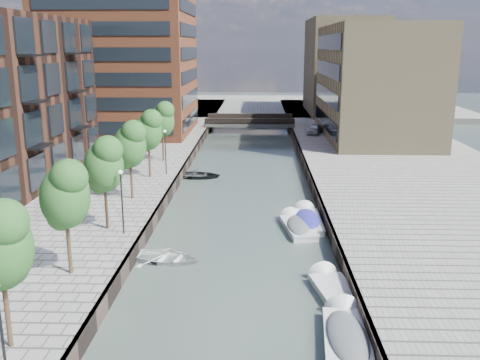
{
  "coord_description": "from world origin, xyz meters",
  "views": [
    {
      "loc": [
        1.2,
        -7.57,
        12.53
      ],
      "look_at": [
        0.0,
        28.15,
        3.5
      ],
      "focal_mm": 40.0,
      "sensor_mm": 36.0,
      "label": 1
    }
  ],
  "objects_px": {
    "tree_2": "(65,193)",
    "motorboat_1": "(346,336)",
    "tree_3": "(104,163)",
    "sloop_3": "(166,261)",
    "tree_4": "(130,144)",
    "tree_5": "(148,129)",
    "sloop_4": "(197,178)",
    "tree_6": "(162,119)",
    "car": "(315,129)",
    "motorboat_3": "(307,220)",
    "motorboat_2": "(335,293)",
    "motorboat_4": "(297,226)",
    "bridge": "(250,122)"
  },
  "relations": [
    {
      "from": "tree_2",
      "to": "motorboat_1",
      "type": "height_order",
      "value": "tree_2"
    },
    {
      "from": "tree_3",
      "to": "sloop_3",
      "type": "relative_size",
      "value": 1.41
    },
    {
      "from": "tree_4",
      "to": "tree_5",
      "type": "xyz_separation_m",
      "value": [
        0.0,
        7.0,
        0.0
      ]
    },
    {
      "from": "tree_4",
      "to": "motorboat_1",
      "type": "height_order",
      "value": "tree_4"
    },
    {
      "from": "tree_2",
      "to": "tree_4",
      "type": "relative_size",
      "value": 1.0
    },
    {
      "from": "sloop_3",
      "to": "sloop_4",
      "type": "bearing_deg",
      "value": 14.8
    },
    {
      "from": "tree_6",
      "to": "car",
      "type": "xyz_separation_m",
      "value": [
        17.33,
        17.64,
        -3.64
      ]
    },
    {
      "from": "tree_2",
      "to": "motorboat_3",
      "type": "distance_m",
      "value": 18.28
    },
    {
      "from": "tree_5",
      "to": "tree_2",
      "type": "bearing_deg",
      "value": -90.0
    },
    {
      "from": "motorboat_2",
      "to": "motorboat_4",
      "type": "bearing_deg",
      "value": 97.05
    },
    {
      "from": "sloop_3",
      "to": "sloop_4",
      "type": "relative_size",
      "value": 0.9
    },
    {
      "from": "sloop_4",
      "to": "motorboat_1",
      "type": "xyz_separation_m",
      "value": [
        9.86,
        -29.34,
        0.23
      ]
    },
    {
      "from": "car",
      "to": "tree_2",
      "type": "bearing_deg",
      "value": -92.65
    },
    {
      "from": "tree_3",
      "to": "car",
      "type": "xyz_separation_m",
      "value": [
        17.33,
        38.64,
        -3.64
      ]
    },
    {
      "from": "motorboat_4",
      "to": "tree_6",
      "type": "bearing_deg",
      "value": 124.94
    },
    {
      "from": "sloop_3",
      "to": "motorboat_1",
      "type": "height_order",
      "value": "motorboat_1"
    },
    {
      "from": "sloop_3",
      "to": "motorboat_3",
      "type": "bearing_deg",
      "value": -37.39
    },
    {
      "from": "motorboat_1",
      "to": "car",
      "type": "distance_m",
      "value": 50.31
    },
    {
      "from": "tree_6",
      "to": "motorboat_3",
      "type": "bearing_deg",
      "value": -51.18
    },
    {
      "from": "tree_2",
      "to": "motorboat_3",
      "type": "xyz_separation_m",
      "value": [
        13.31,
        11.45,
        -5.09
      ]
    },
    {
      "from": "tree_4",
      "to": "tree_6",
      "type": "bearing_deg",
      "value": 90.0
    },
    {
      "from": "tree_2",
      "to": "motorboat_4",
      "type": "relative_size",
      "value": 1.13
    },
    {
      "from": "sloop_3",
      "to": "car",
      "type": "bearing_deg",
      "value": -4.03
    },
    {
      "from": "bridge",
      "to": "motorboat_3",
      "type": "bearing_deg",
      "value": -83.55
    },
    {
      "from": "sloop_3",
      "to": "motorboat_4",
      "type": "bearing_deg",
      "value": -40.36
    },
    {
      "from": "motorboat_1",
      "to": "motorboat_3",
      "type": "relative_size",
      "value": 1.04
    },
    {
      "from": "bridge",
      "to": "tree_2",
      "type": "xyz_separation_m",
      "value": [
        -8.5,
        -54.0,
        3.92
      ]
    },
    {
      "from": "motorboat_4",
      "to": "tree_2",
      "type": "bearing_deg",
      "value": -141.04
    },
    {
      "from": "tree_4",
      "to": "sloop_3",
      "type": "bearing_deg",
      "value": -66.65
    },
    {
      "from": "tree_4",
      "to": "motorboat_1",
      "type": "bearing_deg",
      "value": -53.63
    },
    {
      "from": "sloop_4",
      "to": "car",
      "type": "xyz_separation_m",
      "value": [
        13.55,
        20.81,
        1.66
      ]
    },
    {
      "from": "motorboat_2",
      "to": "motorboat_3",
      "type": "distance_m",
      "value": 11.52
    },
    {
      "from": "tree_6",
      "to": "tree_5",
      "type": "bearing_deg",
      "value": -90.0
    },
    {
      "from": "bridge",
      "to": "tree_5",
      "type": "bearing_deg",
      "value": -104.44
    },
    {
      "from": "tree_6",
      "to": "motorboat_2",
      "type": "xyz_separation_m",
      "value": [
        13.76,
        -28.06,
        -5.21
      ]
    },
    {
      "from": "tree_2",
      "to": "car",
      "type": "relative_size",
      "value": 1.53
    },
    {
      "from": "tree_2",
      "to": "motorboat_1",
      "type": "xyz_separation_m",
      "value": [
        13.63,
        -4.51,
        -5.08
      ]
    },
    {
      "from": "tree_5",
      "to": "motorboat_4",
      "type": "relative_size",
      "value": 1.13
    },
    {
      "from": "tree_3",
      "to": "car",
      "type": "relative_size",
      "value": 1.53
    },
    {
      "from": "tree_5",
      "to": "car",
      "type": "xyz_separation_m",
      "value": [
        17.33,
        24.64,
        -3.64
      ]
    },
    {
      "from": "motorboat_1",
      "to": "car",
      "type": "bearing_deg",
      "value": 85.79
    },
    {
      "from": "tree_3",
      "to": "motorboat_4",
      "type": "xyz_separation_m",
      "value": [
        12.5,
        3.11,
        -5.1
      ]
    },
    {
      "from": "motorboat_2",
      "to": "motorboat_4",
      "type": "relative_size",
      "value": 1.04
    },
    {
      "from": "tree_3",
      "to": "tree_6",
      "type": "xyz_separation_m",
      "value": [
        0.0,
        21.0,
        0.0
      ]
    },
    {
      "from": "tree_3",
      "to": "motorboat_1",
      "type": "bearing_deg",
      "value": -40.17
    },
    {
      "from": "motorboat_3",
      "to": "motorboat_4",
      "type": "relative_size",
      "value": 1.04
    },
    {
      "from": "tree_5",
      "to": "bridge",
      "type": "bearing_deg",
      "value": 75.56
    },
    {
      "from": "bridge",
      "to": "motorboat_3",
      "type": "relative_size",
      "value": 2.37
    },
    {
      "from": "sloop_3",
      "to": "motorboat_3",
      "type": "distance_m",
      "value": 11.66
    },
    {
      "from": "tree_3",
      "to": "motorboat_3",
      "type": "relative_size",
      "value": 1.09
    }
  ]
}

